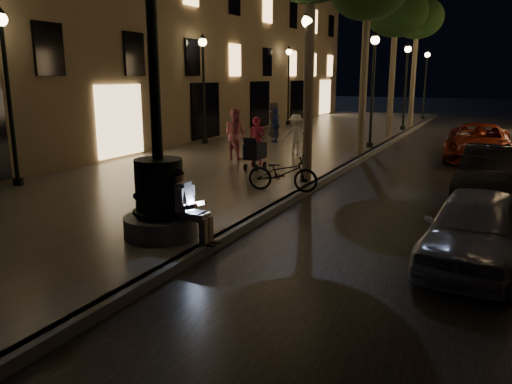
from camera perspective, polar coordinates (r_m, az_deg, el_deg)
The scene contains 25 objects.
ground at distance 21.20m, azimuth 12.99°, elevation 4.09°, with size 120.00×120.00×0.00m, color black.
cobble_lane at distance 20.75m, azimuth 21.09°, elevation 3.39°, with size 6.00×45.00×0.02m, color black.
promenade at distance 22.40m, azimuth 2.97°, elevation 5.14°, with size 8.00×45.00×0.20m, color #615D55.
curb_strip at distance 21.19m, azimuth 13.01°, elevation 4.36°, with size 0.25×45.00×0.20m, color #59595B.
fountain_lamppost at distance 9.54m, azimuth -11.02°, elevation 0.84°, with size 1.40×1.40×5.21m.
seated_man_laptop at distance 9.26m, azimuth -7.90°, elevation -1.32°, with size 0.98×0.33×1.35m.
tree_third at distance 26.08m, azimuth 15.70°, elevation 19.12°, with size 3.00×3.00×7.20m.
tree_far at distance 31.97m, azimuth 17.96°, elevation 18.31°, with size 3.00×3.00×7.50m.
lamp_curb_a at distance 14.32m, azimuth 5.87°, elevation 13.19°, with size 0.36×0.36×4.81m.
lamp_curb_b at distance 22.00m, azimuth 13.26°, elevation 12.87°, with size 0.36×0.36×4.81m.
lamp_curb_c at distance 29.85m, azimuth 16.79°, elevation 12.64°, with size 0.36×0.36×4.81m.
lamp_curb_d at distance 37.76m, azimuth 18.85°, elevation 12.49°, with size 0.36×0.36×4.81m.
lamp_left_a at distance 15.30m, azimuth -26.62°, elevation 11.89°, with size 0.36×0.36×4.81m.
lamp_left_b at distance 22.86m, azimuth -6.03°, elevation 13.13°, with size 0.36×0.36×4.81m.
lamp_left_c at distance 31.80m, azimuth 3.75°, elevation 13.15°, with size 0.36×0.36×4.81m.
stroller at distance 16.35m, azimuth -0.12°, elevation 4.67°, with size 0.52×1.17×1.20m.
car_front at distance 9.39m, azimuth 23.72°, elevation -3.84°, with size 1.52×3.77×1.28m, color #B4B6BC.
car_second at distance 13.94m, azimuth 25.66°, elevation 1.59°, with size 1.54×4.42×1.46m, color black.
car_third at distance 21.11m, azimuth 24.08°, elevation 5.19°, with size 2.33×5.06×1.41m, color maroon.
pedestrian_red at distance 17.23m, azimuth 0.09°, elevation 5.86°, with size 0.60×0.40×1.65m, color #B72446.
pedestrian_pink at distance 18.43m, azimuth -2.39°, elevation 6.64°, with size 0.90×0.70×1.85m, color #CE6D81.
pedestrian_white at distance 19.33m, azimuth 4.54°, elevation 6.51°, with size 1.02×0.59×1.58m, color silver.
pedestrian_blue at distance 23.24m, azimuth 2.25°, elevation 7.65°, with size 0.93×0.39×1.58m, color navy.
pedestrian_dark at distance 25.04m, azimuth 2.06°, elevation 8.22°, with size 0.85×0.55×1.74m, color #36363B.
bicycle at distance 13.25m, azimuth 3.07°, elevation 2.20°, with size 0.66×1.88×0.99m, color black.
Camera 1 is at (4.64, -5.44, 3.20)m, focal length 35.00 mm.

